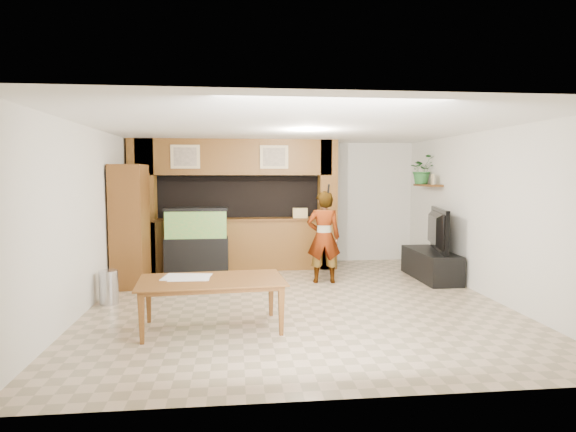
{
  "coord_description": "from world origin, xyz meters",
  "views": [
    {
      "loc": [
        -0.91,
        -7.13,
        1.92
      ],
      "look_at": [
        -0.06,
        0.6,
        1.24
      ],
      "focal_mm": 30.0,
      "sensor_mm": 36.0,
      "label": 1
    }
  ],
  "objects": [
    {
      "name": "aquarium",
      "position": [
        -1.64,
        1.95,
        0.63
      ],
      "size": [
        1.17,
        0.44,
        1.3
      ],
      "rotation": [
        0.0,
        0.0,
        -0.0
      ],
      "color": "black",
      "rests_on": "floor"
    },
    {
      "name": "counter_box",
      "position": [
        0.39,
        2.45,
        1.14
      ],
      "size": [
        0.31,
        0.22,
        0.19
      ],
      "primitive_type": "cube",
      "rotation": [
        0.0,
        0.0,
        -0.08
      ],
      "color": "tan",
      "rests_on": "partition"
    },
    {
      "name": "partition",
      "position": [
        -0.95,
        2.64,
        1.31
      ],
      "size": [
        4.2,
        0.99,
        2.6
      ],
      "color": "brown",
      "rests_on": "floor"
    },
    {
      "name": "newspaper_a",
      "position": [
        -1.49,
        -1.13,
        0.63
      ],
      "size": [
        0.5,
        0.37,
        0.01
      ],
      "primitive_type": "cube",
      "rotation": [
        0.0,
        0.0,
        -0.01
      ],
      "color": "silver",
      "rests_on": "dining_table"
    },
    {
      "name": "microphone",
      "position": [
        0.69,
        1.0,
        1.67
      ],
      "size": [
        0.04,
        0.1,
        0.16
      ],
      "primitive_type": "cylinder",
      "rotation": [
        0.44,
        0.0,
        0.0
      ],
      "color": "black",
      "rests_on": "person"
    },
    {
      "name": "newspaper_b",
      "position": [
        -1.53,
        -1.07,
        0.63
      ],
      "size": [
        0.63,
        0.5,
        0.01
      ],
      "primitive_type": "cube",
      "rotation": [
        0.0,
        0.0,
        -0.15
      ],
      "color": "silver",
      "rests_on": "dining_table"
    },
    {
      "name": "potted_plant",
      "position": [
        2.82,
        2.19,
        2.01
      ],
      "size": [
        0.63,
        0.58,
        0.58
      ],
      "primitive_type": "imported",
      "rotation": [
        0.0,
        0.0,
        0.28
      ],
      "color": "#28652C",
      "rests_on": "wall_shelf"
    },
    {
      "name": "photo_frame",
      "position": [
        2.85,
        1.73,
        1.82
      ],
      "size": [
        0.05,
        0.15,
        0.2
      ],
      "primitive_type": "cube",
      "rotation": [
        0.0,
        0.0,
        -0.12
      ],
      "color": "tan",
      "rests_on": "wall_shelf"
    },
    {
      "name": "wall_back",
      "position": [
        0.0,
        3.25,
        1.3
      ],
      "size": [
        6.0,
        0.0,
        6.0
      ],
      "primitive_type": "plane",
      "rotation": [
        1.57,
        0.0,
        0.0
      ],
      "color": "beige",
      "rests_on": "floor"
    },
    {
      "name": "dining_table",
      "position": [
        -1.2,
        -1.25,
        0.31
      ],
      "size": [
        1.85,
        1.13,
        0.63
      ],
      "primitive_type": "imported",
      "rotation": [
        0.0,
        0.0,
        0.08
      ],
      "color": "brown",
      "rests_on": "floor"
    },
    {
      "name": "person",
      "position": [
        0.64,
        1.16,
        0.81
      ],
      "size": [
        0.63,
        0.44,
        1.62
      ],
      "primitive_type": "imported",
      "rotation": [
        0.0,
        0.0,
        3.05
      ],
      "color": "tan",
      "rests_on": "floor"
    },
    {
      "name": "television",
      "position": [
        2.65,
        1.24,
        0.91
      ],
      "size": [
        0.48,
        1.37,
        0.78
      ],
      "primitive_type": "imported",
      "rotation": [
        0.0,
        0.0,
        1.35
      ],
      "color": "black",
      "rests_on": "tv_stand"
    },
    {
      "name": "tv_stand",
      "position": [
        2.65,
        1.24,
        0.26
      ],
      "size": [
        0.57,
        1.56,
        0.52
      ],
      "primitive_type": "cube",
      "color": "black",
      "rests_on": "floor"
    },
    {
      "name": "pantry_cabinet",
      "position": [
        -2.7,
        1.28,
        1.04
      ],
      "size": [
        0.52,
        0.85,
        2.08
      ],
      "primitive_type": "cube",
      "color": "brown",
      "rests_on": "floor"
    },
    {
      "name": "wall_shelf",
      "position": [
        2.85,
        1.95,
        1.7
      ],
      "size": [
        0.25,
        0.9,
        0.04
      ],
      "primitive_type": "cube",
      "color": "brown",
      "rests_on": "wall_right"
    },
    {
      "name": "wall_right",
      "position": [
        3.0,
        0.0,
        1.3
      ],
      "size": [
        0.0,
        6.5,
        6.5
      ],
      "primitive_type": "plane",
      "rotation": [
        1.57,
        0.0,
        -1.57
      ],
      "color": "beige",
      "rests_on": "floor"
    },
    {
      "name": "floor",
      "position": [
        0.0,
        0.0,
        0.0
      ],
      "size": [
        6.5,
        6.5,
        0.0
      ],
      "primitive_type": "plane",
      "color": "tan",
      "rests_on": "ground"
    },
    {
      "name": "ceiling",
      "position": [
        0.0,
        0.0,
        2.6
      ],
      "size": [
        6.5,
        6.5,
        0.0
      ],
      "primitive_type": "plane",
      "color": "white",
      "rests_on": "wall_back"
    },
    {
      "name": "wall_left",
      "position": [
        -3.0,
        0.0,
        1.3
      ],
      "size": [
        0.0,
        6.5,
        6.5
      ],
      "primitive_type": "plane",
      "rotation": [
        1.57,
        0.0,
        1.57
      ],
      "color": "beige",
      "rests_on": "floor"
    },
    {
      "name": "wall_clock",
      "position": [
        -2.97,
        1.0,
        1.9
      ],
      "size": [
        0.05,
        0.25,
        0.25
      ],
      "color": "black",
      "rests_on": "wall_left"
    },
    {
      "name": "trash_can",
      "position": [
        -2.78,
        0.1,
        0.25
      ],
      "size": [
        0.27,
        0.27,
        0.5
      ],
      "primitive_type": "cylinder",
      "color": "#B2B2B7",
      "rests_on": "floor"
    }
  ]
}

